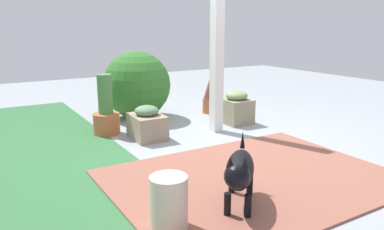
# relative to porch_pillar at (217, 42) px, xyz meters

# --- Properties ---
(ground_plane) EXTENTS (12.00, 12.00, 0.00)m
(ground_plane) POSITION_rel_porch_pillar_xyz_m (-0.37, 0.25, -1.10)
(ground_plane) COLOR #949AA0
(brick_path) EXTENTS (1.80, 2.40, 0.02)m
(brick_path) POSITION_rel_porch_pillar_xyz_m (-1.42, 0.59, -1.09)
(brick_path) COLOR #925646
(brick_path) RESTS_ON ground
(porch_pillar) EXTENTS (0.13, 0.13, 2.20)m
(porch_pillar) POSITION_rel_porch_pillar_xyz_m (0.00, 0.00, 0.00)
(porch_pillar) COLOR white
(porch_pillar) RESTS_ON ground
(stone_planter_nearest) EXTENTS (0.39, 0.35, 0.45)m
(stone_planter_nearest) POSITION_rel_porch_pillar_xyz_m (0.17, -0.45, -0.89)
(stone_planter_nearest) COLOR gray
(stone_planter_nearest) RESTS_ON ground
(stone_planter_mid) EXTENTS (0.48, 0.37, 0.40)m
(stone_planter_mid) POSITION_rel_porch_pillar_xyz_m (0.15, 0.87, -0.93)
(stone_planter_mid) COLOR gray
(stone_planter_mid) RESTS_ON ground
(round_shrub) EXTENTS (0.95, 0.95, 0.95)m
(round_shrub) POSITION_rel_porch_pillar_xyz_m (1.15, 0.57, -0.63)
(round_shrub) COLOR #2E6B27
(round_shrub) RESTS_ON ground
(terracotta_pot_spiky) EXTENTS (0.23, 0.23, 0.56)m
(terracotta_pot_spiky) POSITION_rel_porch_pillar_xyz_m (0.87, -0.49, -0.83)
(terracotta_pot_spiky) COLOR #B25933
(terracotta_pot_spiky) RESTS_ON ground
(terracotta_pot_tall) EXTENTS (0.32, 0.32, 0.73)m
(terracotta_pot_tall) POSITION_rel_porch_pillar_xyz_m (0.58, 1.22, -0.84)
(terracotta_pot_tall) COLOR #BC6039
(terracotta_pot_tall) RESTS_ON ground
(dog) EXTENTS (0.64, 0.59, 0.51)m
(dog) POSITION_rel_porch_pillar_xyz_m (-1.79, 1.04, -0.81)
(dog) COLOR black
(dog) RESTS_ON ground
(ceramic_urn) EXTENTS (0.25, 0.25, 0.37)m
(ceramic_urn) POSITION_rel_porch_pillar_xyz_m (-1.79, 1.60, -0.91)
(ceramic_urn) COLOR beige
(ceramic_urn) RESTS_ON ground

